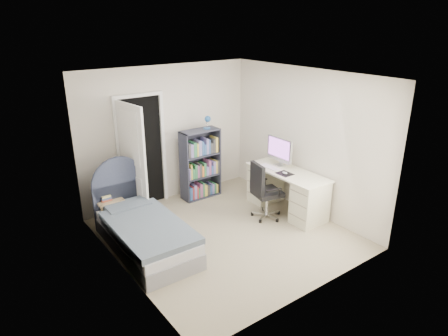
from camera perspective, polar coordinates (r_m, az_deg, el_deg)
room_shell at (r=5.97m, az=0.27°, el=1.07°), size 3.50×3.70×2.60m
door at (r=6.92m, az=-12.50°, el=1.46°), size 0.92×0.83×2.06m
bed at (r=6.14m, az=-11.38°, el=-8.83°), size 0.96×1.96×1.19m
nightstand at (r=6.79m, az=-16.22°, el=-5.12°), size 0.41×0.41×0.60m
floor_lamp at (r=7.15m, az=-13.06°, el=-1.77°), size 0.21×0.21×1.44m
bookcase at (r=7.57m, az=-3.36°, el=0.30°), size 0.74×0.32×1.58m
desk at (r=7.15m, az=8.89°, el=-3.00°), size 0.62×1.55×1.27m
office_chair at (r=6.77m, az=5.63°, el=-2.92°), size 0.55×0.56×1.01m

